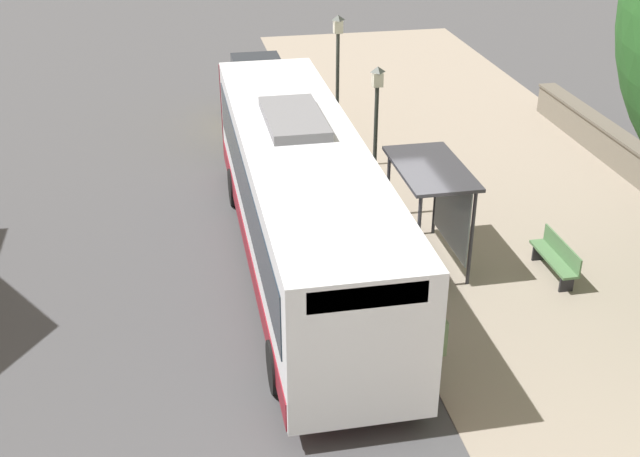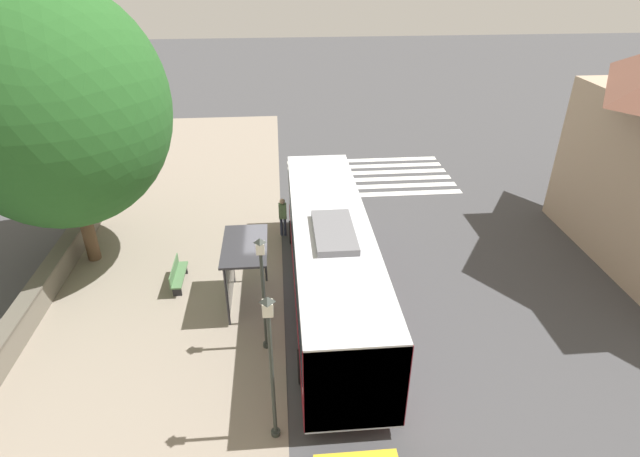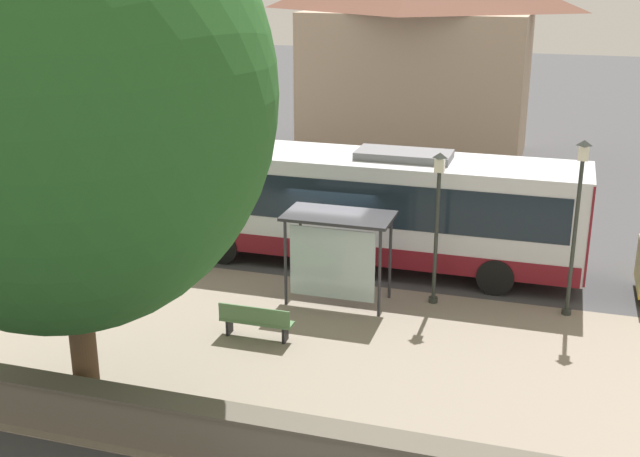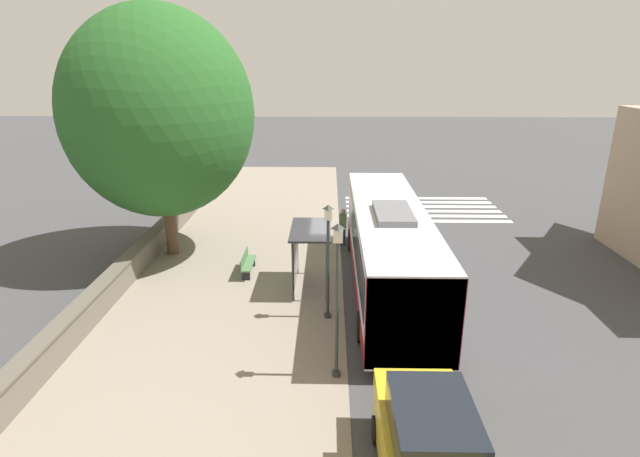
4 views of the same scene
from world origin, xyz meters
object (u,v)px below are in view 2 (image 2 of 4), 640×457
Objects in this scene: bench at (178,274)px; bus at (331,258)px; bus_shelter at (241,256)px; street_lamp_far at (263,286)px; pedestrian at (283,214)px; street_lamp_near at (271,359)px; shade_tree at (56,108)px.

bus is at bearing -14.34° from bench.
bus_shelter is 0.69× the size of street_lamp_far.
bus_shelter is 1.57× the size of bench.
street_lamp_near reaches higher than pedestrian.
street_lamp_far is at bearing -135.49° from bus.
street_lamp_near is at bearing -85.63° from street_lamp_far.
shade_tree is (-7.76, -1.27, 5.21)m from pedestrian.
street_lamp_near is at bearing -51.32° from shade_tree.
street_lamp_near is (1.05, -5.76, 0.70)m from bus_shelter.
street_lamp_near reaches higher than bench.
pedestrian is 5.31m from bench.
bus_shelter reaches higher than bench.
bench is 5.31m from street_lamp_far.
pedestrian is at bearing 108.07° from bus.
bus is at bearing 44.51° from street_lamp_far.
shade_tree reaches higher than street_lamp_far.
bus_shelter is 1.54× the size of pedestrian.
street_lamp_far is at bearing -95.48° from pedestrian.
street_lamp_near is 3.37m from street_lamp_far.
bus_shelter is at bearing 108.21° from street_lamp_far.
shade_tree is at bearing 151.54° from bus_shelter.
street_lamp_far is (-0.68, -7.08, 1.34)m from pedestrian.
street_lamp_far is at bearing -71.79° from bus_shelter.
shade_tree is at bearing 128.68° from street_lamp_near.
bus is 1.13× the size of shade_tree.
bus is 4.34× the size of bus_shelter.
pedestrian is at bearing 87.68° from street_lamp_near.
bus is at bearing -21.01° from shade_tree.
bus is 6.79× the size of bench.
bus_shelter is at bearing 176.63° from bus.
bench is (-5.60, 1.43, -1.32)m from bus.
shade_tree is at bearing 150.06° from bench.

